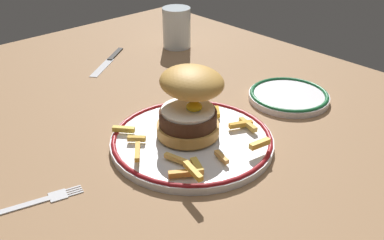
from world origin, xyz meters
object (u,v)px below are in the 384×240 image
at_px(knife, 110,59).
at_px(burger, 190,101).
at_px(dinner_plate, 192,140).
at_px(fork, 33,202).
at_px(water_glass, 177,30).
at_px(side_plate, 289,96).

bearing_deg(knife, burger, -13.95).
xyz_separation_m(dinner_plate, burger, (-0.02, 0.01, 0.06)).
height_order(burger, fork, burger).
height_order(dinner_plate, water_glass, water_glass).
distance_m(dinner_plate, knife, 0.42).
height_order(dinner_plate, burger, burger).
distance_m(dinner_plate, fork, 0.26).
bearing_deg(fork, knife, 135.25).
height_order(water_glass, side_plate, water_glass).
xyz_separation_m(burger, knife, (-0.39, 0.10, -0.07)).
bearing_deg(knife, water_glass, 77.57).
xyz_separation_m(burger, fork, (-0.02, -0.27, -0.07)).
height_order(burger, water_glass, burger).
xyz_separation_m(dinner_plate, knife, (-0.41, 0.11, -0.01)).
relative_size(burger, fork, 1.00).
bearing_deg(side_plate, dinner_plate, -91.94).
height_order(side_plate, fork, side_plate).
distance_m(dinner_plate, water_glass, 0.47).
bearing_deg(fork, water_glass, 121.37).
bearing_deg(fork, dinner_plate, 82.08).
bearing_deg(dinner_plate, knife, 165.10).
height_order(dinner_plate, side_plate, same).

